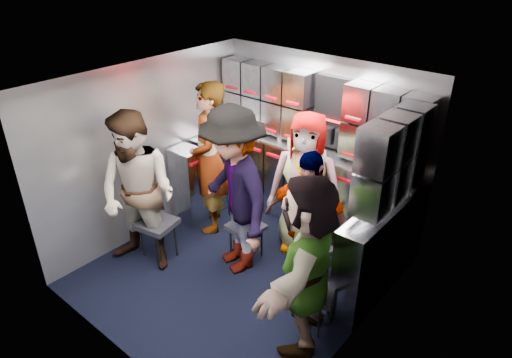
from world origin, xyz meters
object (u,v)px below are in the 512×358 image
Objects in this scene: jump_seat_near_right at (315,295)px; attendant_arc_c at (305,184)px; attendant_arc_e at (307,263)px; attendant_arc_b at (234,192)px; attendant_arc_d at (307,223)px; jump_seat_near_left at (157,225)px; jump_seat_mid_right at (314,249)px; jump_seat_mid_left at (246,229)px; attendant_standing at (209,159)px; jump_seat_center at (312,209)px; attendant_arc_a at (138,194)px.

attendant_arc_c reaches higher than jump_seat_near_right.
attendant_arc_b is at bearing -129.16° from attendant_arc_e.
attendant_arc_c is at bearing -166.41° from attendant_arc_e.
jump_seat_near_left is at bearing -167.31° from attendant_arc_d.
attendant_arc_d is (0.00, -0.18, 0.42)m from jump_seat_mid_right.
attendant_arc_b reaches higher than attendant_arc_e.
jump_seat_mid_left is 0.80m from jump_seat_mid_right.
attendant_standing reaches higher than jump_seat_near_right.
jump_seat_mid_right is (0.78, 0.20, -0.02)m from jump_seat_mid_left.
jump_seat_near_left is 0.25× the size of attendant_standing.
jump_seat_near_left is at bearing -129.48° from jump_seat_center.
jump_seat_center is at bearing 50.52° from jump_seat_near_left.
jump_seat_near_right is at bearing -4.70° from attendant_arc_a.
attendant_standing reaches higher than jump_seat_center.
attendant_arc_b is at bearing 170.55° from jump_seat_near_right.
jump_seat_mid_left is 0.96m from attendant_standing.
jump_seat_near_right is (1.17, -0.37, -0.02)m from jump_seat_mid_left.
jump_seat_near_left is 0.51m from attendant_arc_a.
attendant_arc_b is at bearing 30.01° from jump_seat_near_left.
attendant_arc_b reaches higher than jump_seat_mid_left.
jump_seat_mid_right is at bearing 124.03° from jump_seat_near_right.
attendant_arc_c is 1.39m from attendant_arc_e.
attendant_arc_a is 0.99m from attendant_arc_b.
jump_seat_center is at bearing 64.04° from jump_seat_mid_left.
jump_seat_near_left is 0.93× the size of jump_seat_center.
attendant_arc_b is (-0.37, -0.94, 0.50)m from jump_seat_center.
attendant_arc_e reaches higher than attendant_arc_d.
jump_seat_mid_right is 0.26× the size of attendant_arc_c.
attendant_arc_b reaches higher than attendant_arc_c.
attendant_arc_e is (1.94, 0.07, 0.41)m from jump_seat_near_left.
attendant_arc_c reaches higher than jump_seat_near_left.
attendant_arc_a is 1.07× the size of attendant_arc_c.
attendant_arc_e is (0.79, -1.14, -0.01)m from attendant_arc_c.
attendant_arc_d reaches higher than jump_seat_near_right.
jump_seat_center reaches higher than jump_seat_mid_left.
jump_seat_mid_right is 1.04m from attendant_arc_b.
jump_seat_mid_right is at bearing -174.14° from attendant_arc_e.
attendant_arc_c is (0.37, 0.58, 0.46)m from jump_seat_mid_left.
jump_seat_center is 1.17× the size of jump_seat_near_right.
jump_seat_near_left is at bearing 72.73° from attendant_arc_a.
attendant_arc_a reaches higher than jump_seat_center.
attendant_arc_b is (0.00, -0.18, 0.55)m from jump_seat_mid_left.
attendant_arc_c is (1.13, 0.37, -0.10)m from attendant_standing.
attendant_standing reaches higher than attendant_arc_a.
attendant_standing is 1.55m from attendant_arc_d.
attendant_arc_c is at bearing 129.72° from jump_seat_near_right.
attendant_arc_a is at bearing -117.00° from attendant_arc_b.
attendant_arc_c is at bearing 57.48° from jump_seat_mid_left.
jump_seat_mid_left is at bearing 39.03° from jump_seat_near_left.
jump_seat_center is at bearing 108.70° from attendant_arc_d.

